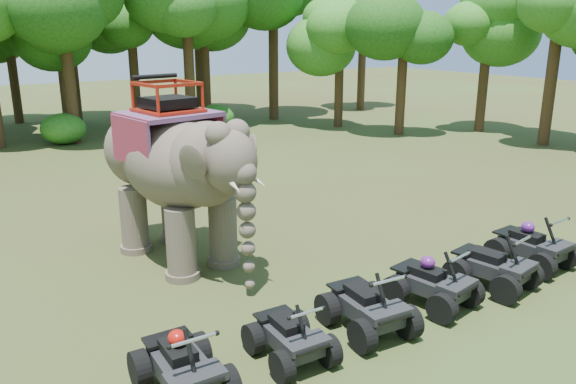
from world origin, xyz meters
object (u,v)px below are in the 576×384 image
at_px(atv_5, 533,240).
at_px(elephant, 174,171).
at_px(atv_2, 368,299).
at_px(atv_3, 433,276).
at_px(atv_0, 182,358).
at_px(atv_1, 290,329).
at_px(atv_4, 494,260).

bearing_deg(atv_5, elephant, 139.94).
distance_m(elephant, atv_2, 5.74).
bearing_deg(atv_3, atv_0, 169.82).
bearing_deg(atv_3, atv_2, 171.80).
distance_m(atv_0, atv_3, 5.49).
distance_m(atv_1, atv_3, 3.55).
xyz_separation_m(atv_1, atv_3, (3.55, 0.02, 0.06)).
bearing_deg(atv_5, atv_3, 178.26).
relative_size(elephant, atv_0, 3.07).
bearing_deg(elephant, atv_5, -45.68).
height_order(elephant, atv_2, elephant).
distance_m(elephant, atv_3, 6.44).
bearing_deg(elephant, atv_4, -55.43).
xyz_separation_m(atv_1, atv_2, (1.74, -0.01, 0.08)).
height_order(elephant, atv_1, elephant).
height_order(atv_3, atv_4, atv_4).
xyz_separation_m(elephant, atv_3, (3.34, -5.28, -1.59)).
bearing_deg(atv_3, atv_5, -8.01).
relative_size(atv_0, atv_2, 0.98).
xyz_separation_m(atv_0, atv_5, (9.00, -0.05, 0.02)).
bearing_deg(atv_0, atv_2, 0.36).
bearing_deg(atv_4, atv_1, 169.22).
height_order(atv_2, atv_5, atv_5).
relative_size(elephant, atv_3, 3.08).
bearing_deg(atv_0, atv_4, 0.29).
distance_m(atv_1, atv_4, 5.29).
xyz_separation_m(atv_1, atv_5, (7.06, 0.08, 0.09)).
distance_m(atv_2, atv_4, 3.54).
relative_size(atv_1, atv_2, 0.88).
bearing_deg(atv_4, atv_5, -1.81).
height_order(elephant, atv_0, elephant).
height_order(atv_0, atv_5, atv_5).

